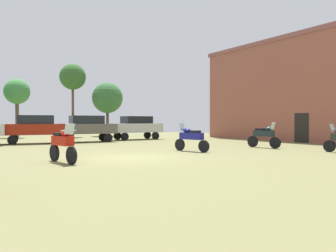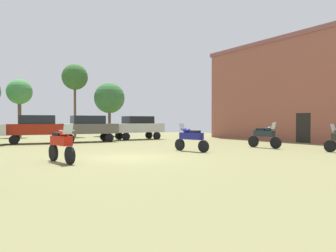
{
  "view_description": "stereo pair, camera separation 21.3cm",
  "coord_description": "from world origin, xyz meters",
  "px_view_note": "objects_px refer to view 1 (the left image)",
  "views": [
    {
      "loc": [
        -6.48,
        -12.97,
        1.63
      ],
      "look_at": [
        3.49,
        2.28,
        1.34
      ],
      "focal_mm": 35.38,
      "sensor_mm": 36.0,
      "label": 1
    },
    {
      "loc": [
        -6.3,
        -13.09,
        1.63
      ],
      "look_at": [
        3.49,
        2.28,
        1.34
      ],
      "focal_mm": 35.38,
      "sensor_mm": 36.0,
      "label": 2
    }
  ],
  "objects_px": {
    "brick_building": "(324,89)",
    "motorcycle_8": "(63,144)",
    "motorcycle_6": "(191,138)",
    "car_2": "(87,127)",
    "motorcycle_1": "(264,135)",
    "tree_3": "(107,98)",
    "tree_2": "(17,92)",
    "car_5": "(137,126)",
    "car_3": "(36,127)",
    "tree_4": "(73,77)"
  },
  "relations": [
    {
      "from": "brick_building",
      "to": "car_2",
      "type": "relative_size",
      "value": 4.69
    },
    {
      "from": "motorcycle_6",
      "to": "motorcycle_8",
      "type": "height_order",
      "value": "motorcycle_8"
    },
    {
      "from": "tree_4",
      "to": "car_5",
      "type": "bearing_deg",
      "value": -69.94
    },
    {
      "from": "tree_4",
      "to": "motorcycle_6",
      "type": "bearing_deg",
      "value": -89.38
    },
    {
      "from": "car_5",
      "to": "car_3",
      "type": "bearing_deg",
      "value": 94.5
    },
    {
      "from": "motorcycle_8",
      "to": "tree_2",
      "type": "height_order",
      "value": "tree_2"
    },
    {
      "from": "car_5",
      "to": "car_2",
      "type": "bearing_deg",
      "value": 100.94
    },
    {
      "from": "car_5",
      "to": "tree_3",
      "type": "relative_size",
      "value": 0.76
    },
    {
      "from": "brick_building",
      "to": "motorcycle_8",
      "type": "bearing_deg",
      "value": -173.91
    },
    {
      "from": "brick_building",
      "to": "motorcycle_8",
      "type": "height_order",
      "value": "brick_building"
    },
    {
      "from": "car_2",
      "to": "tree_2",
      "type": "height_order",
      "value": "tree_2"
    },
    {
      "from": "tree_3",
      "to": "tree_4",
      "type": "xyz_separation_m",
      "value": [
        -3.64,
        0.26,
        1.98
      ]
    },
    {
      "from": "motorcycle_1",
      "to": "motorcycle_8",
      "type": "bearing_deg",
      "value": -7.61
    },
    {
      "from": "tree_2",
      "to": "motorcycle_6",
      "type": "bearing_deg",
      "value": -75.95
    },
    {
      "from": "tree_3",
      "to": "brick_building",
      "type": "bearing_deg",
      "value": -59.88
    },
    {
      "from": "motorcycle_6",
      "to": "tree_4",
      "type": "distance_m",
      "value": 20.28
    },
    {
      "from": "car_5",
      "to": "tree_2",
      "type": "height_order",
      "value": "tree_2"
    },
    {
      "from": "car_2",
      "to": "tree_2",
      "type": "xyz_separation_m",
      "value": [
        -3.27,
        10.38,
        3.2
      ]
    },
    {
      "from": "motorcycle_6",
      "to": "brick_building",
      "type": "bearing_deg",
      "value": -8.25
    },
    {
      "from": "motorcycle_6",
      "to": "motorcycle_1",
      "type": "bearing_deg",
      "value": -19.05
    },
    {
      "from": "motorcycle_6",
      "to": "car_2",
      "type": "height_order",
      "value": "car_2"
    },
    {
      "from": "motorcycle_1",
      "to": "car_5",
      "type": "bearing_deg",
      "value": -89.49
    },
    {
      "from": "car_3",
      "to": "motorcycle_8",
      "type": "bearing_deg",
      "value": -176.31
    },
    {
      "from": "car_5",
      "to": "tree_2",
      "type": "xyz_separation_m",
      "value": [
        -8.0,
        9.5,
        3.2
      ]
    },
    {
      "from": "motorcycle_8",
      "to": "tree_4",
      "type": "bearing_deg",
      "value": -118.03
    },
    {
      "from": "motorcycle_8",
      "to": "tree_3",
      "type": "xyz_separation_m",
      "value": [
        10.4,
        20.4,
        3.31
      ]
    },
    {
      "from": "brick_building",
      "to": "car_2",
      "type": "distance_m",
      "value": 18.72
    },
    {
      "from": "tree_2",
      "to": "motorcycle_1",
      "type": "bearing_deg",
      "value": -64.41
    },
    {
      "from": "motorcycle_6",
      "to": "car_3",
      "type": "xyz_separation_m",
      "value": [
        -5.56,
        10.8,
        0.45
      ]
    },
    {
      "from": "motorcycle_1",
      "to": "tree_3",
      "type": "xyz_separation_m",
      "value": [
        -1.61,
        19.85,
        3.3
      ]
    },
    {
      "from": "car_3",
      "to": "tree_4",
      "type": "xyz_separation_m",
      "value": [
        5.35,
        8.77,
        4.85
      ]
    },
    {
      "from": "motorcycle_8",
      "to": "car_2",
      "type": "height_order",
      "value": "car_2"
    },
    {
      "from": "tree_2",
      "to": "tree_4",
      "type": "bearing_deg",
      "value": -14.79
    },
    {
      "from": "car_2",
      "to": "tree_3",
      "type": "height_order",
      "value": "tree_3"
    },
    {
      "from": "motorcycle_1",
      "to": "car_2",
      "type": "bearing_deg",
      "value": -67.9
    },
    {
      "from": "car_5",
      "to": "tree_2",
      "type": "bearing_deg",
      "value": 40.52
    },
    {
      "from": "car_2",
      "to": "brick_building",
      "type": "bearing_deg",
      "value": -114.62
    },
    {
      "from": "car_2",
      "to": "car_5",
      "type": "bearing_deg",
      "value": -73.62
    },
    {
      "from": "motorcycle_8",
      "to": "car_2",
      "type": "bearing_deg",
      "value": -123.27
    },
    {
      "from": "motorcycle_6",
      "to": "motorcycle_8",
      "type": "relative_size",
      "value": 1.06
    },
    {
      "from": "motorcycle_6",
      "to": "car_5",
      "type": "distance_m",
      "value": 11.74
    },
    {
      "from": "brick_building",
      "to": "car_2",
      "type": "xyz_separation_m",
      "value": [
        -15.93,
        9.37,
        -2.96
      ]
    },
    {
      "from": "motorcycle_8",
      "to": "car_5",
      "type": "bearing_deg",
      "value": -137.89
    },
    {
      "from": "tree_2",
      "to": "brick_building",
      "type": "bearing_deg",
      "value": -45.8
    },
    {
      "from": "tree_3",
      "to": "motorcycle_6",
      "type": "bearing_deg",
      "value": -100.08
    },
    {
      "from": "car_2",
      "to": "car_5",
      "type": "relative_size",
      "value": 1.03
    },
    {
      "from": "motorcycle_6",
      "to": "motorcycle_8",
      "type": "bearing_deg",
      "value": 175.94
    },
    {
      "from": "motorcycle_1",
      "to": "motorcycle_6",
      "type": "relative_size",
      "value": 0.96
    },
    {
      "from": "car_2",
      "to": "motorcycle_6",
      "type": "bearing_deg",
      "value": -163.6
    },
    {
      "from": "brick_building",
      "to": "motorcycle_6",
      "type": "distance_m",
      "value": 14.43
    }
  ]
}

